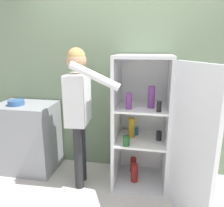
# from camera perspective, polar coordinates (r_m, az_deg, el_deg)

# --- Properties ---
(wall_back) EXTENTS (7.00, 0.06, 2.55)m
(wall_back) POSITION_cam_1_polar(r_m,az_deg,el_deg) (2.92, 3.70, 6.64)
(wall_back) COLOR gray
(wall_back) RESTS_ON ground_plane
(refrigerator) EXTENTS (0.96, 1.21, 1.59)m
(refrigerator) POSITION_cam_1_polar(r_m,az_deg,el_deg) (2.58, 9.99, -5.83)
(refrigerator) COLOR silver
(refrigerator) RESTS_ON ground_plane
(person) EXTENTS (0.66, 0.54, 1.67)m
(person) POSITION_cam_1_polar(r_m,az_deg,el_deg) (2.54, -8.68, 0.66)
(person) COLOR #262628
(person) RESTS_ON ground_plane
(counter) EXTENTS (0.76, 0.56, 0.94)m
(counter) POSITION_cam_1_polar(r_m,az_deg,el_deg) (3.26, -21.10, -8.15)
(counter) COLOR gray
(counter) RESTS_ON ground_plane
(bowl) EXTENTS (0.21, 0.21, 0.07)m
(bowl) POSITION_cam_1_polar(r_m,az_deg,el_deg) (3.10, -23.77, 0.21)
(bowl) COLOR #335B8E
(bowl) RESTS_ON counter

